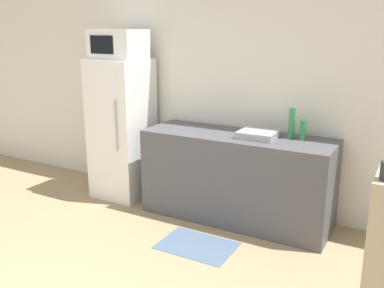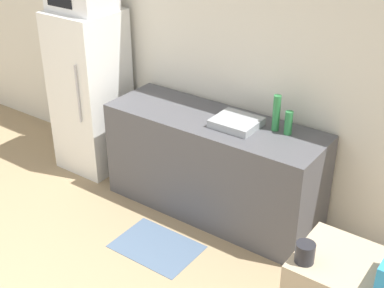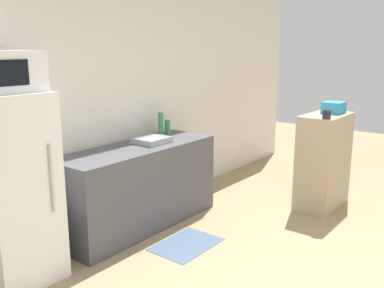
% 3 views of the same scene
% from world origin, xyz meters
% --- Properties ---
extents(wall_back, '(8.00, 0.06, 2.60)m').
position_xyz_m(wall_back, '(0.00, 2.68, 1.30)').
color(wall_back, silver).
rests_on(wall_back, ground_plane).
extents(refrigerator, '(0.57, 0.59, 1.53)m').
position_xyz_m(refrigerator, '(-1.13, 2.31, 0.76)').
color(refrigerator, white).
rests_on(refrigerator, ground_plane).
extents(microwave, '(0.53, 0.41, 0.30)m').
position_xyz_m(microwave, '(-1.13, 2.31, 1.68)').
color(microwave, white).
rests_on(microwave, refrigerator).
extents(counter, '(1.84, 0.61, 0.86)m').
position_xyz_m(counter, '(0.25, 2.31, 0.43)').
color(counter, '#4C4C51').
rests_on(counter, ground_plane).
extents(sink_basin, '(0.35, 0.31, 0.06)m').
position_xyz_m(sink_basin, '(0.46, 2.31, 0.89)').
color(sink_basin, '#9EA3A8').
rests_on(sink_basin, counter).
extents(bottle_tall, '(0.06, 0.06, 0.29)m').
position_xyz_m(bottle_tall, '(0.73, 2.42, 1.00)').
color(bottle_tall, '#2D7F42').
rests_on(bottle_tall, counter).
extents(bottle_short, '(0.06, 0.06, 0.19)m').
position_xyz_m(bottle_short, '(0.84, 2.42, 0.95)').
color(bottle_short, '#2D7F42').
rests_on(bottle_short, counter).
extents(kitchen_rug, '(0.66, 0.46, 0.01)m').
position_xyz_m(kitchen_rug, '(0.18, 1.62, 0.00)').
color(kitchen_rug, slate).
rests_on(kitchen_rug, ground_plane).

